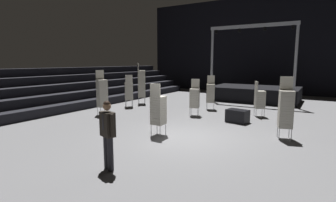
{
  "coord_description": "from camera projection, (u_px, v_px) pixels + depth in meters",
  "views": [
    {
      "loc": [
        4.09,
        -7.95,
        2.63
      ],
      "look_at": [
        -0.12,
        -0.98,
        1.4
      ],
      "focal_mm": 27.85,
      "sensor_mm": 36.0,
      "label": 1
    }
  ],
  "objects": [
    {
      "name": "chair_stack_aisle_left",
      "position": [
        129.0,
        91.0,
        15.25
      ],
      "size": [
        0.62,
        0.62,
        1.88
      ],
      "rotation": [
        0.0,
        0.0,
        0.8
      ],
      "color": "#B2B5BA",
      "rests_on": "ground_plane"
    },
    {
      "name": "chair_stack_rear_left",
      "position": [
        141.0,
        84.0,
        16.34
      ],
      "size": [
        0.62,
        0.62,
        2.56
      ],
      "rotation": [
        0.0,
        0.0,
        5.43
      ],
      "color": "#B2B5BA",
      "rests_on": "ground_plane"
    },
    {
      "name": "chair_stack_rear_right",
      "position": [
        211.0,
        93.0,
        14.36
      ],
      "size": [
        0.57,
        0.57,
        1.88
      ],
      "rotation": [
        0.0,
        0.0,
        3.51
      ],
      "color": "#B2B5BA",
      "rests_on": "ground_plane"
    },
    {
      "name": "chair_stack_mid_left",
      "position": [
        286.0,
        108.0,
        8.81
      ],
      "size": [
        0.55,
        0.55,
        2.14
      ],
      "rotation": [
        0.0,
        0.0,
        3.44
      ],
      "color": "#B2B5BA",
      "rests_on": "ground_plane"
    },
    {
      "name": "bleacher_bank_left",
      "position": [
        49.0,
        89.0,
        14.56
      ],
      "size": [
        3.75,
        24.0,
        2.25
      ],
      "rotation": [
        0.0,
        0.0,
        1.57
      ],
      "color": "black",
      "rests_on": "ground_plane"
    },
    {
      "name": "man_with_tie",
      "position": [
        108.0,
        131.0,
        6.27
      ],
      "size": [
        0.57,
        0.34,
        1.71
      ],
      "rotation": [
        0.0,
        0.0,
        2.82
      ],
      "color": "black",
      "rests_on": "ground_plane"
    },
    {
      "name": "chair_stack_front_left",
      "position": [
        260.0,
        99.0,
        12.53
      ],
      "size": [
        0.59,
        0.59,
        1.71
      ],
      "rotation": [
        0.0,
        0.0,
        5.18
      ],
      "color": "#B2B5BA",
      "rests_on": "ground_plane"
    },
    {
      "name": "arena_end_wall",
      "position": [
        270.0,
        45.0,
        21.3
      ],
      "size": [
        22.0,
        0.3,
        8.0
      ],
      "primitive_type": "cube",
      "color": "black",
      "rests_on": "ground_plane"
    },
    {
      "name": "chair_stack_mid_right",
      "position": [
        158.0,
        109.0,
        9.3
      ],
      "size": [
        0.44,
        0.44,
        1.88
      ],
      "rotation": [
        0.0,
        0.0,
        0.0
      ],
      "color": "#B2B5BA",
      "rests_on": "ground_plane"
    },
    {
      "name": "stage_riser",
      "position": [
        254.0,
        93.0,
        17.79
      ],
      "size": [
        5.59,
        3.6,
        4.9
      ],
      "color": "black",
      "rests_on": "ground_plane"
    },
    {
      "name": "ground_plane",
      "position": [
        185.0,
        138.0,
        9.22
      ],
      "size": [
        22.0,
        30.0,
        0.1
      ],
      "primitive_type": "cube",
      "color": "slate"
    },
    {
      "name": "equipment_road_case",
      "position": [
        237.0,
        116.0,
        11.38
      ],
      "size": [
        1.0,
        0.76,
        0.56
      ],
      "primitive_type": "cube",
      "rotation": [
        0.0,
        0.0,
        -0.19
      ],
      "color": "black",
      "rests_on": "ground_plane"
    },
    {
      "name": "chair_stack_mid_centre",
      "position": [
        195.0,
        97.0,
        12.72
      ],
      "size": [
        0.55,
        0.55,
        1.79
      ],
      "rotation": [
        0.0,
        0.0,
        3.43
      ],
      "color": "#B2B5BA",
      "rests_on": "ground_plane"
    },
    {
      "name": "chair_stack_front_right",
      "position": [
        102.0,
        93.0,
        12.9
      ],
      "size": [
        0.57,
        0.57,
        2.22
      ],
      "rotation": [
        0.0,
        0.0,
        4.33
      ],
      "color": "#B2B5BA",
      "rests_on": "ground_plane"
    }
  ]
}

